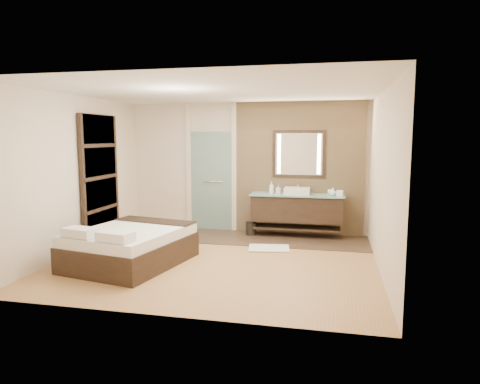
% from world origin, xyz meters
% --- Properties ---
extents(floor, '(5.00, 5.00, 0.00)m').
position_xyz_m(floor, '(0.00, 0.00, 0.00)').
color(floor, '#AC7148').
rests_on(floor, ground).
extents(tile_strip, '(3.80, 1.30, 0.01)m').
position_xyz_m(tile_strip, '(0.60, 1.60, 0.01)').
color(tile_strip, '#38261E').
rests_on(tile_strip, floor).
extents(stone_wall, '(2.60, 0.08, 2.70)m').
position_xyz_m(stone_wall, '(1.10, 2.21, 1.35)').
color(stone_wall, tan).
rests_on(stone_wall, floor).
extents(vanity, '(1.85, 0.55, 0.88)m').
position_xyz_m(vanity, '(1.10, 1.92, 0.58)').
color(vanity, black).
rests_on(vanity, stone_wall).
extents(mirror_unit, '(1.06, 0.04, 0.96)m').
position_xyz_m(mirror_unit, '(1.10, 2.16, 1.65)').
color(mirror_unit, black).
rests_on(mirror_unit, stone_wall).
extents(frosted_door, '(1.10, 0.12, 2.70)m').
position_xyz_m(frosted_door, '(-0.75, 2.20, 1.14)').
color(frosted_door, '#A6D2CD').
rests_on(frosted_door, floor).
extents(shoji_partition, '(0.06, 1.20, 2.40)m').
position_xyz_m(shoji_partition, '(-2.43, 0.60, 1.21)').
color(shoji_partition, black).
rests_on(shoji_partition, floor).
extents(bed, '(1.77, 2.05, 0.70)m').
position_xyz_m(bed, '(-1.30, -0.51, 0.29)').
color(bed, black).
rests_on(bed, floor).
extents(bath_mat, '(0.78, 0.60, 0.02)m').
position_xyz_m(bath_mat, '(0.70, 0.85, 0.02)').
color(bath_mat, silver).
rests_on(bath_mat, floor).
extents(waste_bin, '(0.28, 0.28, 0.28)m').
position_xyz_m(waste_bin, '(0.18, 1.85, 0.14)').
color(waste_bin, black).
rests_on(waste_bin, floor).
extents(tissue_box, '(0.14, 0.14, 0.10)m').
position_xyz_m(tissue_box, '(1.92, 1.86, 0.92)').
color(tissue_box, white).
rests_on(tissue_box, vanity).
extents(soap_bottle_a, '(0.11, 0.11, 0.24)m').
position_xyz_m(soap_bottle_a, '(0.58, 1.92, 0.98)').
color(soap_bottle_a, white).
rests_on(soap_bottle_a, vanity).
extents(soap_bottle_b, '(0.09, 0.09, 0.18)m').
position_xyz_m(soap_bottle_b, '(0.72, 1.90, 0.95)').
color(soap_bottle_b, '#B2B2B2').
rests_on(soap_bottle_b, vanity).
extents(soap_bottle_c, '(0.14, 0.14, 0.15)m').
position_xyz_m(soap_bottle_c, '(1.79, 1.85, 0.94)').
color(soap_bottle_c, '#C2F4ED').
rests_on(soap_bottle_c, vanity).
extents(cup, '(0.15, 0.15, 0.10)m').
position_xyz_m(cup, '(1.75, 2.03, 0.91)').
color(cup, white).
rests_on(cup, vanity).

